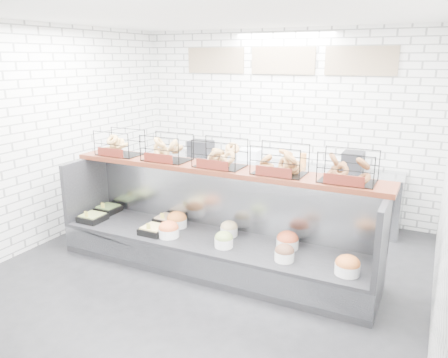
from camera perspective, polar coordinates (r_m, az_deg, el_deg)
The scene contains 5 objects.
ground at distance 5.37m, azimuth -3.10°, elevation -12.77°, with size 5.50×5.50×0.00m, color black.
room_shell at distance 5.28m, azimuth -0.16°, elevation 10.27°, with size 5.02×5.51×3.01m.
display_case at distance 5.49m, azimuth -1.40°, elevation -8.26°, with size 4.00×0.90×1.20m.
bagel_shelf at distance 5.31m, azimuth -0.50°, elevation 2.92°, with size 4.10×0.50×0.40m.
prep_counter at distance 7.24m, azimuth 6.31°, elevation -1.18°, with size 4.00×0.60×1.20m.
Camera 1 is at (2.35, -4.09, 2.55)m, focal length 35.00 mm.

